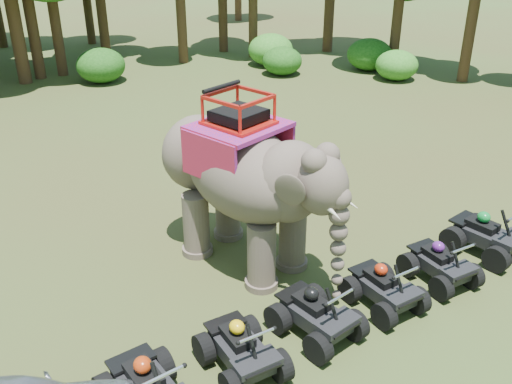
# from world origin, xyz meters

# --- Properties ---
(ground) EXTENTS (110.00, 110.00, 0.00)m
(ground) POSITION_xyz_m (0.00, 0.00, 0.00)
(ground) COLOR #47381E
(ground) RESTS_ON ground
(elephant) EXTENTS (3.47, 5.42, 4.21)m
(elephant) POSITION_xyz_m (-0.17, 1.50, 2.11)
(elephant) COLOR brown
(elephant) RESTS_ON ground
(atv_0) EXTENTS (1.42, 1.89, 1.35)m
(atv_0) POSITION_xyz_m (-4.00, -1.70, 0.67)
(atv_0) COLOR black
(atv_0) RESTS_ON ground
(atv_1) EXTENTS (1.31, 1.75, 1.26)m
(atv_1) POSITION_xyz_m (-2.18, -1.66, 0.63)
(atv_1) COLOR black
(atv_1) RESTS_ON ground
(atv_2) EXTENTS (1.47, 1.88, 1.28)m
(atv_2) POSITION_xyz_m (-0.42, -1.63, 0.64)
(atv_2) COLOR black
(atv_2) RESTS_ON ground
(atv_3) EXTENTS (1.21, 1.65, 1.21)m
(atv_3) POSITION_xyz_m (1.35, -1.70, 0.61)
(atv_3) COLOR black
(atv_3) RESTS_ON ground
(atv_4) EXTENTS (1.27, 1.68, 1.19)m
(atv_4) POSITION_xyz_m (3.09, -1.72, 0.59)
(atv_4) COLOR black
(atv_4) RESTS_ON ground
(atv_5) EXTENTS (1.53, 1.95, 1.33)m
(atv_5) POSITION_xyz_m (4.98, -1.52, 0.66)
(atv_5) COLOR black
(atv_5) RESTS_ON ground
(tree_6) EXTENTS (5.23, 5.23, 7.47)m
(tree_6) POSITION_xyz_m (17.38, 9.20, 3.74)
(tree_6) COLOR #195114
(tree_6) RESTS_ON ground
(tree_36) EXTENTS (5.10, 5.10, 7.29)m
(tree_36) POSITION_xyz_m (1.12, 21.13, 3.64)
(tree_36) COLOR #195114
(tree_36) RESTS_ON ground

